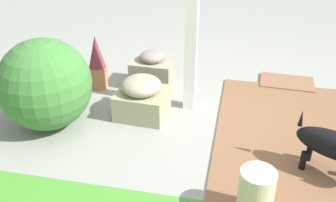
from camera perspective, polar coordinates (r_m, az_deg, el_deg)
ground_plane at (r=3.68m, az=6.07°, el=-3.51°), size 12.00×12.00×0.00m
brick_path at (r=3.54m, az=21.69°, el=-7.14°), size 1.80×2.40×0.02m
stone_planter_nearest at (r=4.27m, az=-2.34°, el=4.54°), size 0.45×0.36×0.41m
stone_planter_near at (r=3.71m, az=-3.88°, el=0.52°), size 0.49×0.45×0.41m
round_shrub at (r=3.63m, az=-17.72°, el=2.35°), size 0.84×0.84×0.84m
terracotta_pot_spiky at (r=4.26m, az=-10.44°, el=5.52°), size 0.20×0.20×0.60m
terracotta_pot_broad at (r=4.60m, az=-17.10°, el=6.29°), size 0.47×0.47×0.45m
ceramic_urn at (r=2.72m, az=12.85°, el=-13.31°), size 0.24×0.24×0.38m
doormat at (r=4.57m, az=17.18°, el=2.64°), size 0.60×0.40×0.03m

